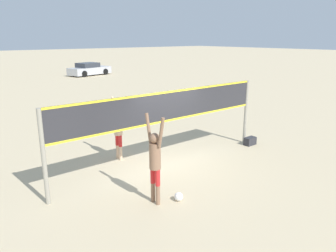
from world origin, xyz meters
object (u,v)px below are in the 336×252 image
object	(u,v)px
player_blocker	(118,127)
gear_bag	(250,141)
volleyball	(179,197)
parked_car_mid	(89,70)
player_spiker	(155,158)
volleyball_net	(168,113)

from	to	relation	value
player_blocker	gear_bag	bearing A→B (deg)	68.17
player_blocker	volleyball	xyz separation A→B (m)	(-0.37, -3.50, -1.00)
parked_car_mid	player_spiker	bearing A→B (deg)	-125.95
player_spiker	volleyball	world-z (taller)	player_spiker
volleyball_net	gear_bag	world-z (taller)	volleyball_net
volleyball_net	parked_car_mid	bearing A→B (deg)	68.95
volleyball_net	parked_car_mid	size ratio (longest dim) A/B	1.61
volleyball	player_blocker	bearing A→B (deg)	83.99
player_spiker	volleyball	bearing A→B (deg)	-119.39
player_spiker	volleyball	size ratio (longest dim) A/B	10.04
volleyball_net	volleyball	world-z (taller)	volleyball_net
volleyball_net	parked_car_mid	distance (m)	26.99
player_spiker	volleyball_net	bearing A→B (deg)	-46.75
volleyball_net	player_blocker	distance (m)	1.89
gear_bag	parked_car_mid	size ratio (longest dim) A/B	0.10
volleyball_net	player_blocker	bearing A→B (deg)	119.64
parked_car_mid	volleyball	bearing A→B (deg)	-124.79
player_spiker	parked_car_mid	bearing A→B (deg)	-23.11
volleyball	gear_bag	bearing A→B (deg)	17.76
player_blocker	parked_car_mid	size ratio (longest dim) A/B	0.43
player_spiker	gear_bag	xyz separation A→B (m)	(5.57, 1.33, -1.05)
player_blocker	gear_bag	size ratio (longest dim) A/B	4.44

